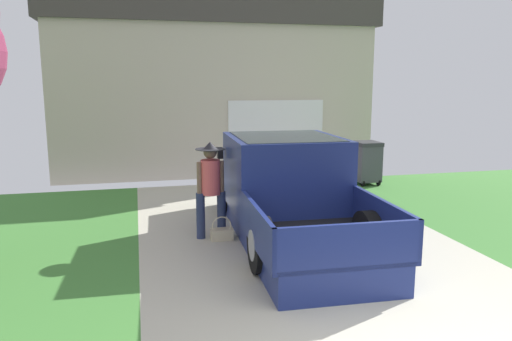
# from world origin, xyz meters

# --- Properties ---
(pickup_truck) EXTENTS (2.09, 5.29, 1.71)m
(pickup_truck) POSITION_xyz_m (-0.06, 4.58, 0.76)
(pickup_truck) COLOR navy
(pickup_truck) RESTS_ON ground
(person_with_hat) EXTENTS (0.51, 0.50, 1.66)m
(person_with_hat) POSITION_xyz_m (-1.37, 4.60, 0.95)
(person_with_hat) COLOR navy
(person_with_hat) RESTS_ON ground
(handbag) EXTENTS (0.37, 0.21, 0.41)m
(handbag) POSITION_xyz_m (-1.22, 4.41, 0.11)
(handbag) COLOR beige
(handbag) RESTS_ON ground
(house_with_garage) EXTENTS (9.30, 5.80, 5.24)m
(house_with_garage) POSITION_xyz_m (-0.30, 12.57, 2.65)
(house_with_garage) COLOR beige
(house_with_garage) RESTS_ON ground
(wheeled_trash_bin) EXTENTS (0.60, 0.72, 1.11)m
(wheeled_trash_bin) POSITION_xyz_m (3.23, 8.09, 0.60)
(wheeled_trash_bin) COLOR #424247
(wheeled_trash_bin) RESTS_ON ground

